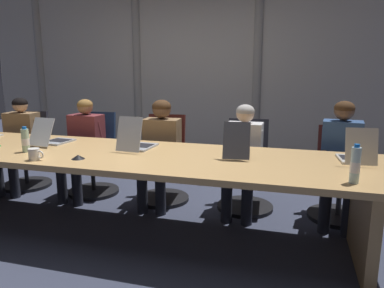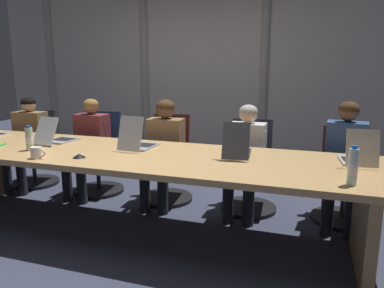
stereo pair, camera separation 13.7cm
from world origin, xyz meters
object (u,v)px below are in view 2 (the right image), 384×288
at_px(laptop_center, 139,142).
at_px(office_chair_left_end, 35,156).
at_px(laptop_right_mid, 237,149).
at_px(conference_mic_left_side, 79,156).
at_px(coffee_mug_near, 37,153).
at_px(laptop_left_mid, 57,137).
at_px(person_center, 163,145).
at_px(person_right_end, 345,157).
at_px(person_left_end, 27,137).
at_px(person_right_mid, 245,154).
at_px(water_bottle_secondary, 29,139).
at_px(office_chair_right_mid, 249,176).
at_px(office_chair_left_mid, 100,162).
at_px(office_chair_right_end, 344,186).
at_px(laptop_right_end, 358,157).
at_px(water_bottle_primary, 353,167).
at_px(office_chair_center, 167,168).
at_px(person_left_mid, 88,142).

bearing_deg(laptop_center, office_chair_left_end, 71.78).
xyz_separation_m(laptop_right_mid, conference_mic_left_side, (-1.25, -0.49, -0.04)).
xyz_separation_m(office_chair_left_end, coffee_mug_near, (1.24, -1.35, 0.45)).
xyz_separation_m(laptop_left_mid, person_center, (0.90, 0.60, -0.14)).
relative_size(laptop_left_mid, person_right_end, 0.37).
relative_size(person_left_end, person_right_mid, 1.00).
bearing_deg(conference_mic_left_side, water_bottle_secondary, 170.36).
bearing_deg(coffee_mug_near, laptop_center, 42.95).
bearing_deg(person_left_end, laptop_left_mid, 52.26).
distance_m(office_chair_right_mid, person_right_mid, 0.33).
bearing_deg(office_chair_left_mid, laptop_left_mid, -6.22).
xyz_separation_m(office_chair_right_end, water_bottle_secondary, (-2.78, -1.12, 0.51)).
height_order(laptop_right_end, conference_mic_left_side, laptop_right_end).
relative_size(office_chair_right_end, conference_mic_left_side, 8.33).
height_order(office_chair_left_mid, person_right_end, person_right_end).
bearing_deg(laptop_left_mid, office_chair_right_end, -69.92).
bearing_deg(person_center, office_chair_right_mid, 97.43).
relative_size(person_left_end, water_bottle_primary, 4.32).
height_order(laptop_left_mid, laptop_center, laptop_center).
xyz_separation_m(laptop_center, office_chair_left_mid, (-0.92, 0.76, -0.45)).
bearing_deg(person_right_mid, office_chair_left_end, -92.21).
bearing_deg(laptop_center, office_chair_right_end, -64.49).
relative_size(office_chair_left_end, office_chair_center, 0.97).
xyz_separation_m(office_chair_right_mid, water_bottle_secondary, (-1.84, -1.13, 0.50)).
relative_size(laptop_center, person_right_mid, 0.39).
bearing_deg(person_left_mid, laptop_right_mid, 76.13).
bearing_deg(office_chair_right_end, person_left_mid, -89.41).
xyz_separation_m(office_chair_right_mid, person_left_end, (-2.77, -0.16, 0.29)).
distance_m(laptop_right_mid, coffee_mug_near, 1.69).
relative_size(person_right_end, water_bottle_primary, 4.52).
height_order(office_chair_right_mid, person_right_mid, person_right_mid).
relative_size(laptop_right_end, person_center, 0.34).
height_order(laptop_right_end, person_right_end, person_right_end).
bearing_deg(person_left_mid, water_bottle_secondary, 5.26).
bearing_deg(office_chair_left_end, office_chair_right_end, 80.32).
bearing_deg(office_chair_center, office_chair_left_end, -95.14).
bearing_deg(office_chair_left_mid, water_bottle_primary, 57.60).
bearing_deg(office_chair_center, person_right_end, 79.84).
relative_size(laptop_right_mid, laptop_right_end, 1.23).
height_order(laptop_left_mid, person_center, person_center).
bearing_deg(office_chair_right_end, person_center, -87.95).
bearing_deg(person_left_mid, conference_mic_left_side, 33.79).
relative_size(office_chair_center, office_chair_right_mid, 1.02).
relative_size(person_left_end, person_right_end, 0.95).
relative_size(office_chair_right_mid, coffee_mug_near, 6.90).
bearing_deg(water_bottle_primary, person_left_end, 162.73).
bearing_deg(person_left_end, office_chair_center, 89.81).
bearing_deg(person_center, person_right_mid, 87.32).
distance_m(laptop_right_mid, office_chair_right_end, 1.28).
height_order(person_right_end, coffee_mug_near, person_right_end).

